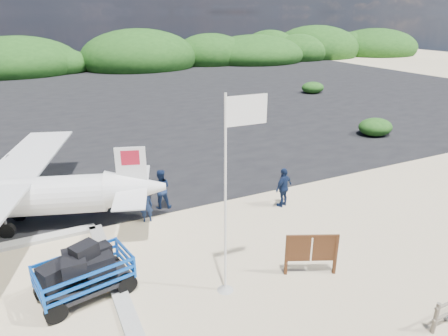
% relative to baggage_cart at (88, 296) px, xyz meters
% --- Properties ---
extents(ground, '(160.00, 160.00, 0.00)m').
position_rel_baggage_cart_xyz_m(ground, '(5.41, -0.83, 0.00)').
color(ground, beige).
extents(asphalt_apron, '(90.00, 50.00, 0.04)m').
position_rel_baggage_cart_xyz_m(asphalt_apron, '(5.41, 29.17, 0.00)').
color(asphalt_apron, '#B2B2B2').
rests_on(asphalt_apron, ground).
extents(vegetation_band, '(124.00, 8.00, 4.40)m').
position_rel_baggage_cart_xyz_m(vegetation_band, '(5.41, 54.17, 0.00)').
color(vegetation_band, '#B2B2B2').
rests_on(vegetation_band, ground).
extents(baggage_cart, '(3.29, 2.26, 1.51)m').
position_rel_baggage_cart_xyz_m(baggage_cart, '(0.00, 0.00, 0.00)').
color(baggage_cart, blue).
rests_on(baggage_cart, ground).
extents(flagpole, '(1.29, 0.59, 6.35)m').
position_rel_baggage_cart_xyz_m(flagpole, '(4.02, -1.66, 0.00)').
color(flagpole, white).
rests_on(flagpole, ground).
extents(signboard, '(1.78, 0.94, 1.55)m').
position_rel_baggage_cart_xyz_m(signboard, '(6.99, -2.14, 0.00)').
color(signboard, '#522E17').
rests_on(signboard, ground).
extents(crew_a, '(0.60, 0.45, 1.48)m').
position_rel_baggage_cart_xyz_m(crew_a, '(3.02, 3.87, 0.74)').
color(crew_a, '#122246').
rests_on(crew_a, ground).
extents(crew_b, '(1.05, 0.90, 1.86)m').
position_rel_baggage_cart_xyz_m(crew_b, '(3.96, 4.80, 0.93)').
color(crew_b, '#122246').
rests_on(crew_b, ground).
extents(crew_c, '(1.18, 0.80, 1.86)m').
position_rel_baggage_cart_xyz_m(crew_c, '(9.05, 2.56, 0.93)').
color(crew_c, '#122246').
rests_on(crew_c, ground).
extents(aircraft_large, '(17.70, 17.70, 4.21)m').
position_rel_baggage_cart_xyz_m(aircraft_large, '(21.98, 25.85, 0.00)').
color(aircraft_large, '#B2B2B2').
rests_on(aircraft_large, ground).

